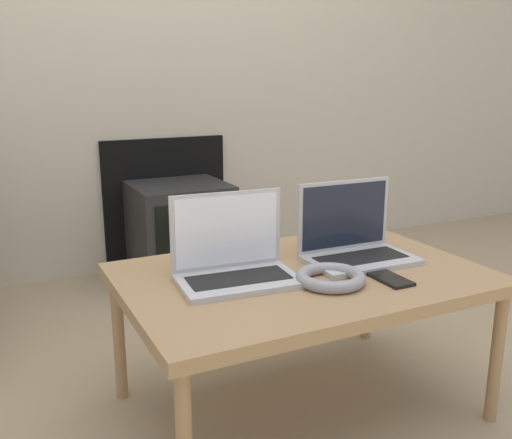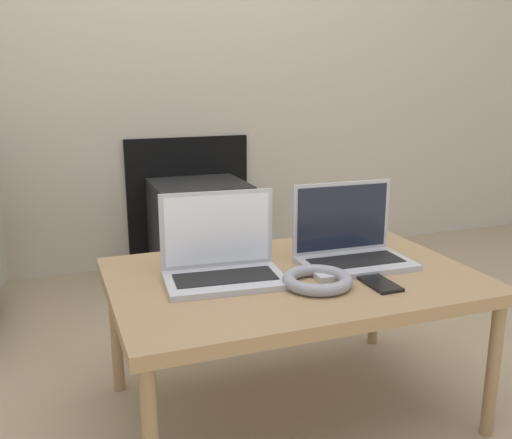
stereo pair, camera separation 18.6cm
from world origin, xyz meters
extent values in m
cube|color=#B7AD99|center=(0.00, 1.73, 1.30)|extent=(7.00, 0.06, 2.60)
cube|color=black|center=(0.06, 1.69, 0.33)|extent=(0.64, 0.03, 0.67)
cube|color=#9E7A51|center=(0.00, 0.20, 0.42)|extent=(1.02, 0.68, 0.04)
cylinder|color=#9E7A51|center=(0.47, -0.10, 0.20)|extent=(0.04, 0.04, 0.40)
cylinder|color=#9E7A51|center=(-0.47, 0.50, 0.20)|extent=(0.04, 0.04, 0.40)
cylinder|color=#9E7A51|center=(0.47, 0.50, 0.20)|extent=(0.04, 0.04, 0.40)
cube|color=#B2B2B7|center=(-0.20, 0.20, 0.44)|extent=(0.34, 0.23, 0.02)
cube|color=black|center=(-0.20, 0.20, 0.45)|extent=(0.28, 0.14, 0.00)
cube|color=#B2B2B7|center=(-0.19, 0.30, 0.56)|extent=(0.32, 0.04, 0.22)
cube|color=white|center=(-0.19, 0.29, 0.56)|extent=(0.30, 0.03, 0.20)
cube|color=#B2B2B7|center=(0.20, 0.20, 0.44)|extent=(0.33, 0.21, 0.02)
cube|color=black|center=(0.20, 0.20, 0.45)|extent=(0.28, 0.12, 0.00)
cube|color=#B2B2B7|center=(0.20, 0.30, 0.56)|extent=(0.32, 0.02, 0.22)
cube|color=black|center=(0.20, 0.29, 0.56)|extent=(0.30, 0.01, 0.20)
torus|color=gray|center=(0.02, 0.09, 0.45)|extent=(0.19, 0.19, 0.03)
cube|color=black|center=(0.18, 0.04, 0.44)|extent=(0.07, 0.13, 0.01)
cube|color=black|center=(0.06, 1.46, 0.24)|extent=(0.45, 0.42, 0.47)
cube|color=black|center=(0.06, 1.25, 0.24)|extent=(0.37, 0.01, 0.37)
camera|label=1|loc=(-0.80, -1.12, 0.98)|focal=40.00mm
camera|label=2|loc=(-0.63, -1.19, 0.98)|focal=40.00mm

